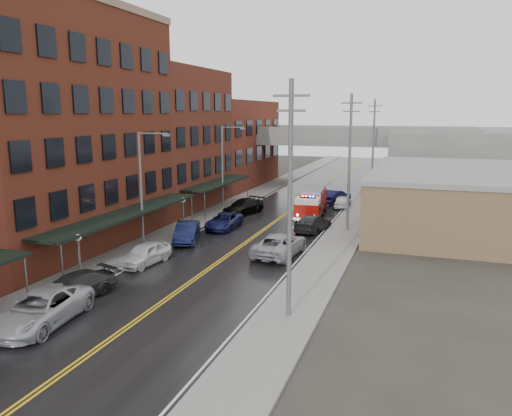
% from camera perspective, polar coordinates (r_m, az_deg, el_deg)
% --- Properties ---
extents(road, '(11.00, 160.00, 0.02)m').
position_cam_1_polar(road, '(42.04, -0.44, -3.46)').
color(road, black).
rests_on(road, ground).
extents(sidewalk_left, '(3.00, 160.00, 0.15)m').
position_cam_1_polar(sidewalk_left, '(44.89, -9.28, -2.59)').
color(sidewalk_left, slate).
rests_on(sidewalk_left, ground).
extents(sidewalk_right, '(3.00, 160.00, 0.15)m').
position_cam_1_polar(sidewalk_right, '(40.30, 9.44, -4.15)').
color(sidewalk_right, slate).
rests_on(sidewalk_right, ground).
extents(curb_left, '(0.30, 160.00, 0.15)m').
position_cam_1_polar(curb_left, '(44.15, -7.39, -2.77)').
color(curb_left, gray).
rests_on(curb_left, ground).
extents(curb_right, '(0.30, 160.00, 0.15)m').
position_cam_1_polar(curb_right, '(40.58, 7.14, -3.98)').
color(curb_right, gray).
rests_on(curb_right, ground).
extents(brick_building_b, '(9.00, 20.00, 18.00)m').
position_cam_1_polar(brick_building_b, '(41.29, -21.78, 8.14)').
color(brick_building_b, '#5C2718').
rests_on(brick_building_b, ground).
extents(brick_building_c, '(9.00, 15.00, 15.00)m').
position_cam_1_polar(brick_building_c, '(55.85, -9.92, 7.72)').
color(brick_building_c, '#5A241B').
rests_on(brick_building_c, ground).
extents(brick_building_far, '(9.00, 20.00, 12.00)m').
position_cam_1_polar(brick_building_far, '(71.76, -3.15, 7.33)').
color(brick_building_far, maroon).
rests_on(brick_building_far, ground).
extents(tan_building, '(14.00, 22.00, 5.00)m').
position_cam_1_polar(tan_building, '(49.18, 21.53, 0.84)').
color(tan_building, brown).
rests_on(tan_building, ground).
extents(right_far_block, '(18.00, 30.00, 8.00)m').
position_cam_1_polar(right_far_block, '(78.86, 22.14, 5.41)').
color(right_far_block, slate).
rests_on(right_far_block, ground).
extents(awning_1, '(2.60, 18.00, 3.09)m').
position_cam_1_polar(awning_1, '(38.49, -14.54, -0.61)').
color(awning_1, black).
rests_on(awning_1, ground).
extents(awning_2, '(2.60, 13.00, 3.09)m').
position_cam_1_polar(awning_2, '(53.75, -4.31, 2.90)').
color(awning_2, black).
rests_on(awning_2, ground).
extents(globe_lamp_1, '(0.44, 0.44, 3.12)m').
position_cam_1_polar(globe_lamp_1, '(32.50, -19.61, -4.22)').
color(globe_lamp_1, '#59595B').
rests_on(globe_lamp_1, ground).
extents(globe_lamp_2, '(0.44, 0.44, 3.12)m').
position_cam_1_polar(globe_lamp_2, '(44.02, -8.33, 0.15)').
color(globe_lamp_2, '#59595B').
rests_on(globe_lamp_2, ground).
extents(street_lamp_1, '(2.64, 0.22, 9.00)m').
position_cam_1_polar(street_lamp_1, '(38.46, -12.70, 2.79)').
color(street_lamp_1, '#59595B').
rests_on(street_lamp_1, ground).
extents(street_lamp_2, '(2.64, 0.22, 9.00)m').
position_cam_1_polar(street_lamp_2, '(52.67, -3.61, 5.15)').
color(street_lamp_2, '#59595B').
rests_on(street_lamp_2, ground).
extents(utility_pole_0, '(1.80, 0.24, 12.00)m').
position_cam_1_polar(utility_pole_0, '(24.62, 3.90, 1.23)').
color(utility_pole_0, '#59595B').
rests_on(utility_pole_0, ground).
extents(utility_pole_1, '(1.80, 0.24, 12.00)m').
position_cam_1_polar(utility_pole_1, '(44.10, 10.64, 5.34)').
color(utility_pole_1, '#59595B').
rests_on(utility_pole_1, ground).
extents(utility_pole_2, '(1.80, 0.24, 12.00)m').
position_cam_1_polar(utility_pole_2, '(63.90, 13.25, 6.90)').
color(utility_pole_2, '#59595B').
rests_on(utility_pole_2, ground).
extents(overpass, '(40.00, 10.00, 7.50)m').
position_cam_1_polar(overpass, '(71.87, 8.04, 7.23)').
color(overpass, slate).
rests_on(overpass, ground).
extents(fire_truck, '(3.50, 7.63, 2.72)m').
position_cam_1_polar(fire_truck, '(50.57, 6.33, 0.62)').
color(fire_truck, '#920B06').
rests_on(fire_truck, ground).
extents(parked_car_left_2, '(3.37, 6.27, 1.67)m').
position_cam_1_polar(parked_car_left_2, '(27.40, -23.36, -10.53)').
color(parked_car_left_2, '#ABADB3').
rests_on(parked_car_left_2, ground).
extents(parked_car_left_3, '(3.57, 5.42, 1.46)m').
position_cam_1_polar(parked_car_left_3, '(30.30, -20.18, -8.47)').
color(parked_car_left_3, '#252427').
rests_on(parked_car_left_3, ground).
extents(parked_car_left_4, '(2.33, 4.65, 1.52)m').
position_cam_1_polar(parked_car_left_4, '(35.61, -12.59, -5.13)').
color(parked_car_left_4, silver).
rests_on(parked_car_left_4, ground).
extents(parked_car_left_5, '(3.19, 5.15, 1.60)m').
position_cam_1_polar(parked_car_left_5, '(41.12, -7.90, -2.76)').
color(parked_car_left_5, black).
rests_on(parked_car_left_5, ground).
extents(parked_car_left_6, '(2.61, 5.20, 1.41)m').
position_cam_1_polar(parked_car_left_6, '(45.40, -3.69, -1.50)').
color(parked_car_left_6, '#13184A').
rests_on(parked_car_left_6, ground).
extents(parked_car_left_7, '(3.55, 5.85, 1.58)m').
position_cam_1_polar(parked_car_left_7, '(51.69, -1.46, 0.14)').
color(parked_car_left_7, black).
rests_on(parked_car_left_7, ground).
extents(parked_car_right_0, '(3.18, 6.19, 1.67)m').
position_cam_1_polar(parked_car_right_0, '(36.92, 2.72, -4.18)').
color(parked_car_right_0, '#93949A').
rests_on(parked_car_right_0, ground).
extents(parked_car_right_1, '(2.86, 5.33, 1.47)m').
position_cam_1_polar(parked_car_right_1, '(44.70, 6.49, -1.71)').
color(parked_car_right_1, '#232325').
rests_on(parked_car_right_1, ground).
extents(parked_car_right_2, '(1.83, 4.13, 1.38)m').
position_cam_1_polar(parked_car_right_2, '(56.08, 9.86, 0.72)').
color(parked_car_right_2, silver).
rests_on(parked_car_right_2, ground).
extents(parked_car_right_3, '(3.17, 5.15, 1.60)m').
position_cam_1_polar(parked_car_right_3, '(58.53, 9.04, 1.28)').
color(parked_car_right_3, black).
rests_on(parked_car_right_3, ground).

